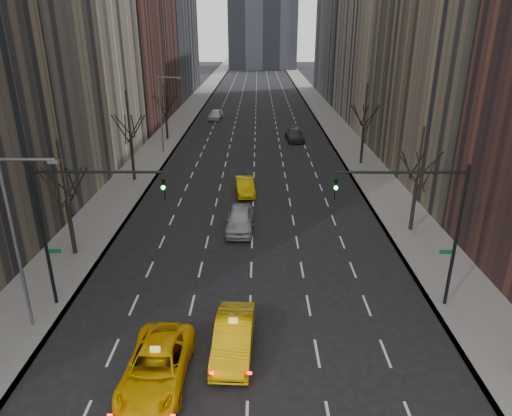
{
  "coord_description": "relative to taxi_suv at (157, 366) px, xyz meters",
  "views": [
    {
      "loc": [
        0.42,
        -9.58,
        14.46
      ],
      "look_at": [
        0.3,
        17.86,
        3.5
      ],
      "focal_mm": 32.0,
      "sensor_mm": 36.0,
      "label": 1
    }
  ],
  "objects": [
    {
      "name": "tree_rw_c",
      "position": [
        15.95,
        33.84,
        3.25
      ],
      "size": [
        3.36,
        3.5,
        8.74
      ],
      "color": "black",
      "rests_on": "ground"
    },
    {
      "name": "tree_lw_c",
      "position": [
        -8.05,
        27.84,
        3.25
      ],
      "size": [
        3.36,
        3.5,
        8.74
      ],
      "color": "black",
      "rests_on": "ground"
    },
    {
      "name": "sidewalk_left",
      "position": [
        -8.3,
        63.84,
        -0.71
      ],
      "size": [
        4.5,
        320.0,
        0.15
      ],
      "primitive_type": "cube",
      "color": "slate",
      "rests_on": "ground"
    },
    {
      "name": "far_car_white",
      "position": [
        -2.7,
        60.18,
        0.04
      ],
      "size": [
        2.4,
        5.02,
        1.66
      ],
      "primitive_type": "imported",
      "rotation": [
        0.0,
        0.0,
        -0.09
      ],
      "color": "silver",
      "rests_on": "ground"
    },
    {
      "name": "sidewalk_right",
      "position": [
        16.2,
        63.84,
        -0.71
      ],
      "size": [
        4.5,
        320.0,
        0.15
      ],
      "primitive_type": "cube",
      "color": "slate",
      "rests_on": "ground"
    },
    {
      "name": "tree_lw_b",
      "position": [
        -8.05,
        11.84,
        2.93
      ],
      "size": [
        3.36,
        3.5,
        7.82
      ],
      "color": "black",
      "rests_on": "ground"
    },
    {
      "name": "tree_rw_b",
      "position": [
        15.95,
        15.84,
        2.93
      ],
      "size": [
        3.36,
        3.5,
        7.82
      ],
      "color": "black",
      "rests_on": "ground"
    },
    {
      "name": "taxi_sedan",
      "position": [
        3.23,
        1.94,
        0.04
      ],
      "size": [
        1.97,
        5.09,
        1.65
      ],
      "primitive_type": "imported",
      "rotation": [
        0.0,
        0.0,
        -0.04
      ],
      "color": "#EBAC04",
      "rests_on": "ground"
    },
    {
      "name": "far_suv_grey",
      "position": [
        9.32,
        45.34,
        -0.02
      ],
      "size": [
        2.63,
        5.46,
        1.53
      ],
      "primitive_type": "imported",
      "rotation": [
        0.0,
        0.0,
        0.09
      ],
      "color": "#323237",
      "rests_on": "ground"
    },
    {
      "name": "silver_sedan_ahead",
      "position": [
        3.0,
        15.97,
        0.06
      ],
      "size": [
        2.11,
        5.04,
        1.7
      ],
      "primitive_type": "imported",
      "rotation": [
        0.0,
        0.0,
        -0.02
      ],
      "color": "#ACAFB4",
      "rests_on": "ground"
    },
    {
      "name": "far_taxi",
      "position": [
        3.17,
        24.03,
        -0.05
      ],
      "size": [
        2.04,
        4.61,
        1.47
      ],
      "primitive_type": "imported",
      "rotation": [
        0.0,
        0.0,
        0.11
      ],
      "color": "#D8B404",
      "rests_on": "ground"
    },
    {
      "name": "traffic_mast_left",
      "position": [
        -5.15,
        5.83,
        4.7
      ],
      "size": [
        6.69,
        0.39,
        8.0
      ],
      "color": "black",
      "rests_on": "ground"
    },
    {
      "name": "streetlight_far",
      "position": [
        -6.89,
        38.84,
        4.83
      ],
      "size": [
        2.83,
        0.22,
        9.0
      ],
      "color": "slate",
      "rests_on": "ground"
    },
    {
      "name": "tree_lw_d",
      "position": [
        -8.05,
        45.84,
        2.77
      ],
      "size": [
        3.36,
        3.5,
        7.36
      ],
      "color": "black",
      "rests_on": "ground"
    },
    {
      "name": "streetlight_near",
      "position": [
        -6.89,
        3.84,
        4.83
      ],
      "size": [
        2.83,
        0.22,
        9.0
      ],
      "color": "slate",
      "rests_on": "ground"
    },
    {
      "name": "traffic_mast_right",
      "position": [
        13.06,
        5.83,
        4.7
      ],
      "size": [
        6.69,
        0.39,
        8.0
      ],
      "color": "black",
      "rests_on": "ground"
    },
    {
      "name": "taxi_suv",
      "position": [
        0.0,
        0.0,
        0.0
      ],
      "size": [
        2.77,
        5.75,
        1.58
      ],
      "primitive_type": "imported",
      "rotation": [
        0.0,
        0.0,
        -0.03
      ],
      "color": "#F8B705",
      "rests_on": "ground"
    }
  ]
}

